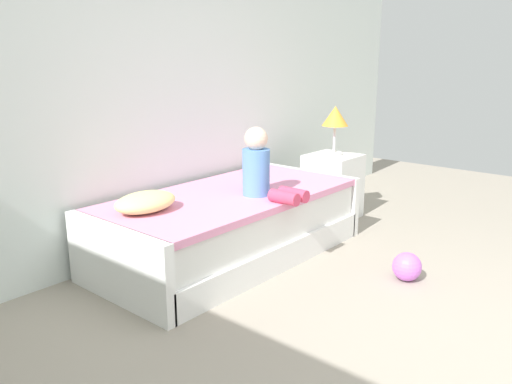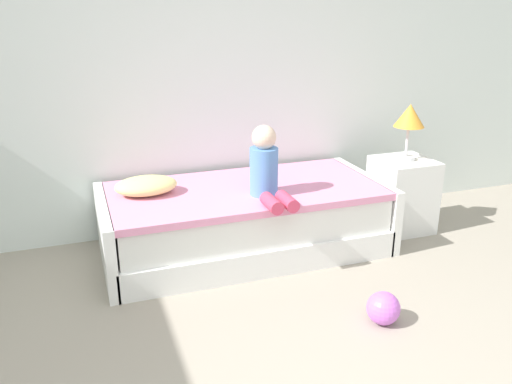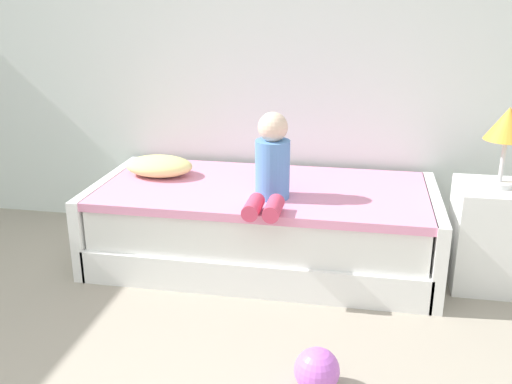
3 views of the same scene
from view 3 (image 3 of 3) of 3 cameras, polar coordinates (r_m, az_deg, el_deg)
The scene contains 7 objects.
wall_rear at distance 4.04m, azimuth -2.28°, elevation 16.43°, with size 7.20×0.10×2.90m, color silver.
bed at distance 3.66m, azimuth 0.72°, elevation -3.24°, with size 2.11×1.00×0.50m.
nightstand at distance 3.63m, azimuth 22.13°, elevation -4.00°, with size 0.44×0.44×0.60m, color white.
table_lamp at distance 3.45m, azimuth 23.44°, elevation 5.80°, with size 0.24×0.24×0.45m.
child_figure at distance 3.28m, azimuth 1.50°, elevation 2.59°, with size 0.20×0.51×0.50m.
pillow at distance 3.82m, azimuth -9.48°, elevation 2.54°, with size 0.44×0.30×0.13m, color #F2E58C.
toy_ball at distance 2.62m, azimuth 6.00°, elevation -17.00°, with size 0.20×0.20×0.20m, color #CC66D8.
Camera 3 is at (0.89, -1.33, 1.64)m, focal length 40.77 mm.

